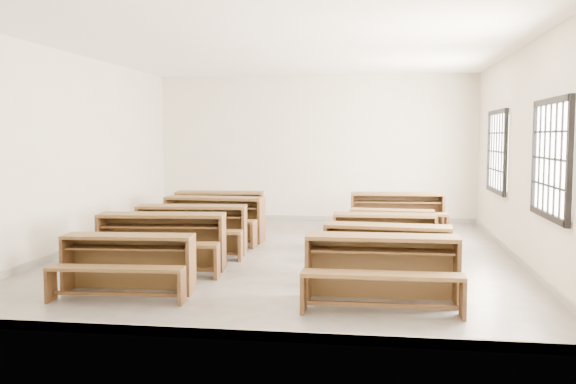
# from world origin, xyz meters

# --- Properties ---
(room) EXTENTS (8.50, 8.50, 3.20)m
(room) POSITION_xyz_m (0.09, 0.00, 2.14)
(room) COLOR gray
(room) RESTS_ON ground
(desk_set_0) EXTENTS (1.60, 0.91, 0.70)m
(desk_set_0) POSITION_xyz_m (-1.54, -2.70, 0.41)
(desk_set_0) COLOR brown
(desk_set_0) RESTS_ON ground
(desk_set_1) EXTENTS (1.84, 1.09, 0.79)m
(desk_set_1) POSITION_xyz_m (-1.60, -1.37, 0.46)
(desk_set_1) COLOR brown
(desk_set_1) RESTS_ON ground
(desk_set_2) EXTENTS (1.80, 1.06, 0.77)m
(desk_set_2) POSITION_xyz_m (-1.53, -0.14, 0.45)
(desk_set_2) COLOR brown
(desk_set_2) RESTS_ON ground
(desk_set_3) EXTENTS (1.81, 1.01, 0.79)m
(desk_set_3) POSITION_xyz_m (-1.49, 1.11, 0.46)
(desk_set_3) COLOR brown
(desk_set_3) RESTS_ON ground
(desk_set_4) EXTENTS (1.80, 1.05, 0.78)m
(desk_set_4) POSITION_xyz_m (-1.71, 2.38, 0.45)
(desk_set_4) COLOR brown
(desk_set_4) RESTS_ON ground
(desk_set_5) EXTENTS (1.71, 0.89, 0.76)m
(desk_set_5) POSITION_xyz_m (1.45, -2.75, 0.45)
(desk_set_5) COLOR brown
(desk_set_5) RESTS_ON ground
(desk_set_6) EXTENTS (1.69, 0.99, 0.73)m
(desk_set_6) POSITION_xyz_m (1.53, -1.62, 0.42)
(desk_set_6) COLOR brown
(desk_set_6) RESTS_ON ground
(desk_set_7) EXTENTS (1.56, 0.83, 0.70)m
(desk_set_7) POSITION_xyz_m (1.50, -0.16, 0.41)
(desk_set_7) COLOR brown
(desk_set_7) RESTS_ON ground
(desk_set_8) EXTENTS (1.46, 0.85, 0.63)m
(desk_set_8) POSITION_xyz_m (1.63, 0.99, 0.37)
(desk_set_8) COLOR brown
(desk_set_8) RESTS_ON ground
(desk_set_9) EXTENTS (1.81, 1.03, 0.79)m
(desk_set_9) POSITION_xyz_m (1.75, 2.47, 0.46)
(desk_set_9) COLOR brown
(desk_set_9) RESTS_ON ground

